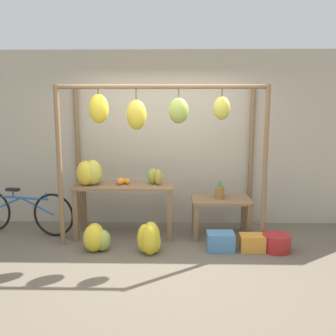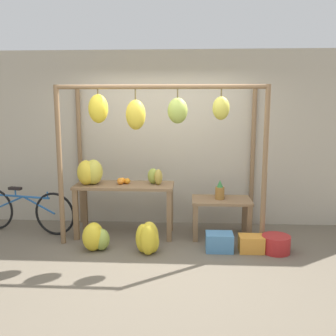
% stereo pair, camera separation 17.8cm
% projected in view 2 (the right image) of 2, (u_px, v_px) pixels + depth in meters
% --- Properties ---
extents(ground_plane, '(20.00, 20.00, 0.00)m').
position_uv_depth(ground_plane, '(158.00, 261.00, 4.72)').
color(ground_plane, '#665B4C').
extents(shop_wall_back, '(8.00, 0.08, 2.80)m').
position_uv_depth(shop_wall_back, '(166.00, 139.00, 6.08)').
color(shop_wall_back, '#B2A893').
rests_on(shop_wall_back, ground_plane).
extents(stall_awning, '(2.87, 1.13, 2.21)m').
position_uv_depth(stall_awning, '(155.00, 127.00, 5.15)').
color(stall_awning, brown).
rests_on(stall_awning, ground_plane).
extents(display_table_main, '(1.46, 0.57, 0.79)m').
position_uv_depth(display_table_main, '(125.00, 193.00, 5.57)').
color(display_table_main, brown).
rests_on(display_table_main, ground_plane).
extents(display_table_side, '(0.86, 0.55, 0.58)m').
position_uv_depth(display_table_side, '(221.00, 207.00, 5.54)').
color(display_table_side, brown).
rests_on(display_table_side, ground_plane).
extents(banana_pile_on_table, '(0.44, 0.44, 0.37)m').
position_uv_depth(banana_pile_on_table, '(91.00, 172.00, 5.52)').
color(banana_pile_on_table, gold).
rests_on(banana_pile_on_table, display_table_main).
extents(orange_pile, '(0.20, 0.16, 0.09)m').
position_uv_depth(orange_pile, '(123.00, 181.00, 5.57)').
color(orange_pile, orange).
rests_on(orange_pile, display_table_main).
extents(pineapple_cluster, '(0.13, 0.26, 0.29)m').
position_uv_depth(pineapple_cluster, '(220.00, 191.00, 5.54)').
color(pineapple_cluster, olive).
rests_on(pineapple_cluster, display_table_side).
extents(banana_pile_ground_left, '(0.41, 0.44, 0.37)m').
position_uv_depth(banana_pile_ground_left, '(95.00, 237.00, 5.08)').
color(banana_pile_ground_left, '#9EB247').
rests_on(banana_pile_ground_left, ground_plane).
extents(banana_pile_ground_right, '(0.38, 0.41, 0.41)m').
position_uv_depth(banana_pile_ground_right, '(148.00, 239.00, 4.97)').
color(banana_pile_ground_right, yellow).
rests_on(banana_pile_ground_right, ground_plane).
extents(fruit_crate_white, '(0.36, 0.27, 0.25)m').
position_uv_depth(fruit_crate_white, '(219.00, 242.00, 5.04)').
color(fruit_crate_white, '#4C84B2').
rests_on(fruit_crate_white, ground_plane).
extents(blue_bucket, '(0.38, 0.38, 0.23)m').
position_uv_depth(blue_bucket, '(276.00, 244.00, 4.99)').
color(blue_bucket, '#AD2323').
rests_on(blue_bucket, ground_plane).
extents(parked_bicycle, '(1.69, 0.38, 0.70)m').
position_uv_depth(parked_bicycle, '(24.00, 210.00, 5.75)').
color(parked_bicycle, black).
rests_on(parked_bicycle, ground_plane).
extents(papaya_pile, '(0.27, 0.26, 0.23)m').
position_uv_depth(papaya_pile, '(155.00, 176.00, 5.53)').
color(papaya_pile, '#93A33D').
rests_on(papaya_pile, display_table_main).
extents(fruit_crate_purple, '(0.33, 0.24, 0.22)m').
position_uv_depth(fruit_crate_purple, '(251.00, 244.00, 5.01)').
color(fruit_crate_purple, orange).
rests_on(fruit_crate_purple, ground_plane).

